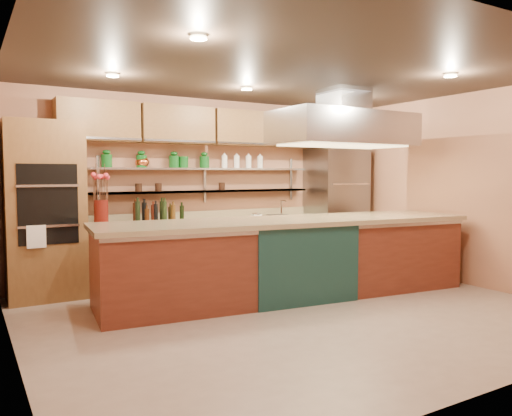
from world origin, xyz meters
TOP-DOWN VIEW (x-y plane):
  - floor at (0.00, 0.00)m, footprint 6.00×5.00m
  - ceiling at (0.00, 0.00)m, footprint 6.00×5.00m
  - wall_back at (0.00, 2.50)m, footprint 6.00×0.04m
  - wall_front at (0.00, -2.50)m, footprint 6.00×0.04m
  - wall_left at (-3.00, 0.00)m, footprint 0.04×5.00m
  - wall_right at (3.00, 0.00)m, footprint 0.04×5.00m
  - oven_stack at (-2.45, 2.18)m, footprint 0.95×0.64m
  - refrigerator at (2.35, 2.14)m, footprint 0.95×0.72m
  - back_counter at (-0.05, 2.20)m, footprint 3.84×0.64m
  - wall_shelf_lower at (-0.05, 2.37)m, footprint 3.60×0.26m
  - wall_shelf_upper at (-0.05, 2.37)m, footprint 3.60×0.26m
  - upper_cabinets at (0.00, 2.32)m, footprint 4.60×0.36m
  - range_hood at (1.24, 0.67)m, footprint 2.00×1.00m
  - ceiling_downlights at (0.00, 0.20)m, footprint 4.00×2.80m
  - island at (0.34, 0.67)m, footprint 5.04×1.62m
  - flower_vase at (-1.74, 2.15)m, footprint 0.20×0.20m
  - oil_bottle_cluster at (-0.92, 2.15)m, footprint 0.81×0.38m
  - kitchen_scale at (0.71, 2.15)m, footprint 0.17×0.15m
  - bar_faucet at (1.25, 2.25)m, footprint 0.04×0.04m
  - copper_kettle at (-1.09, 2.37)m, footprint 0.23×0.23m
  - green_canister at (-0.45, 2.37)m, footprint 0.16×0.16m

SIDE VIEW (x-z plane):
  - floor at x=0.00m, z-range -0.02..0.00m
  - back_counter at x=-0.05m, z-range 0.00..0.93m
  - island at x=0.34m, z-range 0.00..1.03m
  - kitchen_scale at x=0.71m, z-range 0.93..1.01m
  - refrigerator at x=2.35m, z-range 0.00..2.10m
  - bar_faucet at x=1.25m, z-range 0.93..1.17m
  - oil_bottle_cluster at x=-0.92m, z-range 0.93..1.18m
  - flower_vase at x=-1.74m, z-range 0.93..1.27m
  - oven_stack at x=-2.45m, z-range 0.00..2.30m
  - wall_shelf_lower at x=-0.05m, z-range 1.34..1.36m
  - wall_back at x=0.00m, z-range 0.00..2.80m
  - wall_front at x=0.00m, z-range 0.00..2.80m
  - wall_left at x=-3.00m, z-range 0.00..2.80m
  - wall_right at x=3.00m, z-range 0.00..2.80m
  - wall_shelf_upper at x=-0.05m, z-range 1.69..1.71m
  - copper_kettle at x=-1.09m, z-range 1.71..1.87m
  - green_canister at x=-0.45m, z-range 1.71..1.89m
  - range_hood at x=1.24m, z-range 2.02..2.48m
  - upper_cabinets at x=0.00m, z-range 2.08..2.62m
  - ceiling_downlights at x=0.00m, z-range 2.76..2.78m
  - ceiling at x=0.00m, z-range 2.79..2.81m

